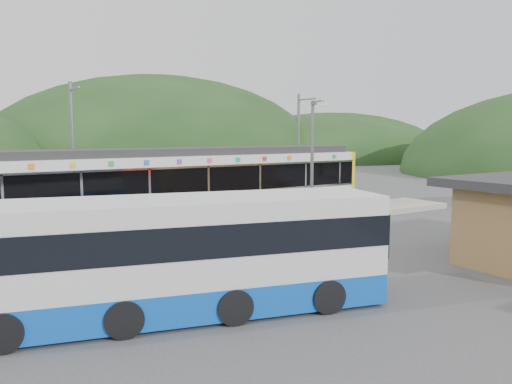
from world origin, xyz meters
TOP-DOWN VIEW (x-y plane):
  - ground at (0.00, 0.00)m, footprint 120.00×120.00m
  - hills at (6.19, 5.29)m, footprint 146.00×149.00m
  - platform at (0.00, 3.30)m, footprint 26.00×3.20m
  - yellow_line at (0.00, 2.00)m, footprint 26.00×0.10m
  - train at (-2.12, 6.00)m, footprint 20.44×3.01m
  - catenary_mast_west at (-7.00, 8.56)m, footprint 0.18×1.80m
  - catenary_mast_east at (7.00, 8.56)m, footprint 0.18×1.80m
  - bus at (-7.96, -5.82)m, footprint 10.95×5.09m
  - lamp_post at (-1.30, -3.12)m, footprint 0.39×1.05m

SIDE VIEW (x-z plane):
  - ground at x=0.00m, z-range 0.00..0.00m
  - hills at x=6.19m, z-range -13.00..13.00m
  - platform at x=0.00m, z-range 0.00..0.30m
  - yellow_line at x=0.00m, z-range 0.30..0.31m
  - bus at x=-7.96m, z-range -0.05..2.86m
  - train at x=-2.12m, z-range 0.19..3.93m
  - lamp_post at x=-1.30m, z-range 0.56..6.21m
  - catenary_mast_west at x=-7.00m, z-range 0.15..7.15m
  - catenary_mast_east at x=7.00m, z-range 0.15..7.15m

